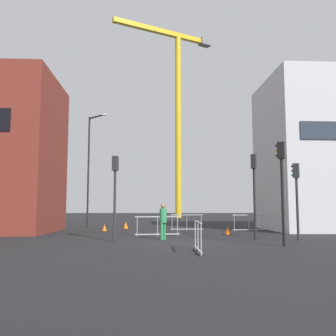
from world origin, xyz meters
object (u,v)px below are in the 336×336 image
at_px(traffic_light_island, 115,184).
at_px(pedestrian_walking, 163,219).
at_px(traffic_light_median, 254,182).
at_px(traffic_cone_striped, 126,226).
at_px(construction_crane, 176,97).
at_px(traffic_light_crosswalk, 296,188).
at_px(traffic_cone_by_barrier, 104,228).
at_px(traffic_cone_orange, 228,231).
at_px(streetlamp_tall, 90,162).
at_px(traffic_light_near, 282,176).

xyz_separation_m(traffic_light_island, pedestrian_walking, (2.30, 0.50, -1.67)).
distance_m(traffic_light_median, traffic_cone_striped, 11.65).
height_order(construction_crane, traffic_light_crosswalk, construction_crane).
relative_size(traffic_light_crosswalk, traffic_light_island, 0.92).
relative_size(traffic_light_island, traffic_cone_by_barrier, 8.39).
bearing_deg(traffic_cone_orange, traffic_light_island, -149.82).
distance_m(pedestrian_walking, traffic_cone_by_barrier, 7.26).
bearing_deg(streetlamp_tall, traffic_cone_by_barrier, -69.81).
distance_m(traffic_light_near, traffic_light_island, 7.57).
height_order(traffic_light_near, traffic_cone_orange, traffic_light_near).
height_order(construction_crane, traffic_light_near, construction_crane).
bearing_deg(pedestrian_walking, traffic_light_near, -32.90).
height_order(traffic_light_near, pedestrian_walking, traffic_light_near).
height_order(streetlamp_tall, traffic_light_crosswalk, streetlamp_tall).
relative_size(streetlamp_tall, pedestrian_walking, 5.02).
xyz_separation_m(streetlamp_tall, traffic_light_median, (9.78, -11.30, -2.31)).
bearing_deg(traffic_cone_striped, streetlamp_tall, 143.34).
bearing_deg(traffic_light_crosswalk, traffic_cone_by_barrier, 144.90).
xyz_separation_m(pedestrian_walking, traffic_cone_striped, (-2.37, 8.83, -0.77)).
bearing_deg(traffic_light_crosswalk, traffic_cone_orange, 124.19).
bearing_deg(traffic_light_median, traffic_light_crosswalk, -13.34).
bearing_deg(traffic_cone_striped, pedestrian_walking, -74.99).
bearing_deg(traffic_cone_by_barrier, traffic_cone_orange, -23.56).
bearing_deg(construction_crane, traffic_cone_by_barrier, -102.81).
xyz_separation_m(traffic_light_near, traffic_light_crosswalk, (1.56, 2.39, -0.37)).
relative_size(traffic_light_median, traffic_cone_orange, 8.83).
distance_m(traffic_light_near, traffic_light_crosswalk, 2.88).
distance_m(traffic_cone_by_barrier, traffic_cone_orange, 8.06).
bearing_deg(traffic_light_island, traffic_light_near, -20.19).
bearing_deg(traffic_cone_striped, traffic_light_crosswalk, -47.56).
distance_m(traffic_light_island, traffic_cone_striped, 9.65).
bearing_deg(construction_crane, traffic_light_island, -98.59).
xyz_separation_m(construction_crane, traffic_light_near, (1.52, -39.58, -15.27)).
height_order(traffic_light_near, traffic_light_crosswalk, traffic_light_near).
xyz_separation_m(traffic_light_near, traffic_light_median, (-0.36, 2.84, -0.07)).
bearing_deg(traffic_cone_by_barrier, construction_crane, 77.19).
distance_m(pedestrian_walking, traffic_cone_orange, 4.94).
bearing_deg(traffic_light_median, traffic_light_island, -178.03).
height_order(traffic_light_crosswalk, traffic_cone_by_barrier, traffic_light_crosswalk).
relative_size(traffic_light_median, pedestrian_walking, 2.39).
relative_size(streetlamp_tall, traffic_light_median, 2.10).
height_order(pedestrian_walking, traffic_cone_striped, pedestrian_walking).
xyz_separation_m(streetlamp_tall, traffic_cone_striped, (2.96, -2.20, -4.85)).
bearing_deg(traffic_light_island, traffic_light_crosswalk, -1.47).
bearing_deg(traffic_cone_orange, traffic_light_crosswalk, -55.81).
relative_size(streetlamp_tall, traffic_cone_by_barrier, 18.29).
relative_size(streetlamp_tall, traffic_light_near, 2.04).
height_order(construction_crane, traffic_cone_by_barrier, construction_crane).
bearing_deg(traffic_cone_striped, traffic_light_near, -59.00).
bearing_deg(traffic_light_median, traffic_cone_orange, 101.00).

